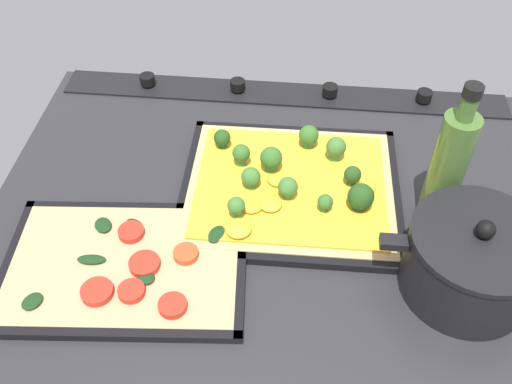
{
  "coord_description": "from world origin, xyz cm",
  "views": [
    {
      "loc": [
        -3.61,
        58.22,
        65.34
      ],
      "look_at": [
        2.2,
        -0.5,
        4.14
      ],
      "focal_mm": 40.52,
      "sensor_mm": 36.0,
      "label": 1
    }
  ],
  "objects": [
    {
      "name": "ground_plane",
      "position": [
        0.0,
        0.0,
        -1.5
      ],
      "size": [
        85.94,
        67.45,
        3.0
      ],
      "primitive_type": "cube",
      "color": "#28282B"
    },
    {
      "name": "veggie_pizza_back",
      "position": [
        18.9,
        12.28,
        1.1
      ],
      "size": [
        32.72,
        22.79,
        1.9
      ],
      "color": "tan",
      "rests_on": "baking_tray_back"
    },
    {
      "name": "stove_control_panel",
      "position": [
        0.0,
        -30.23,
        0.54
      ],
      "size": [
        82.51,
        7.0,
        2.6
      ],
      "color": "black",
      "rests_on": "ground_plane"
    },
    {
      "name": "baking_tray_back",
      "position": [
        19.26,
        12.08,
        0.38
      ],
      "size": [
        35.31,
        25.37,
        1.3
      ],
      "color": "black",
      "rests_on": "ground_plane"
    },
    {
      "name": "oil_bottle",
      "position": [
        -24.56,
        -2.54,
        9.88
      ],
      "size": [
        5.02,
        5.02,
        23.52
      ],
      "color": "#476B2D",
      "rests_on": "ground_plane"
    },
    {
      "name": "cooking_pot",
      "position": [
        -26.98,
        10.27,
        5.29
      ],
      "size": [
        24.47,
        17.62,
        12.86
      ],
      "color": "black",
      "rests_on": "ground_plane"
    },
    {
      "name": "baking_tray_front",
      "position": [
        -2.75,
        -5.0,
        0.36
      ],
      "size": [
        34.41,
        29.83,
        1.3
      ],
      "color": "black",
      "rests_on": "ground_plane"
    },
    {
      "name": "broccoli_pizza",
      "position": [
        -2.92,
        -5.05,
        1.86
      ],
      "size": [
        31.97,
        27.39,
        5.67
      ],
      "color": "tan",
      "rests_on": "baking_tray_front"
    }
  ]
}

